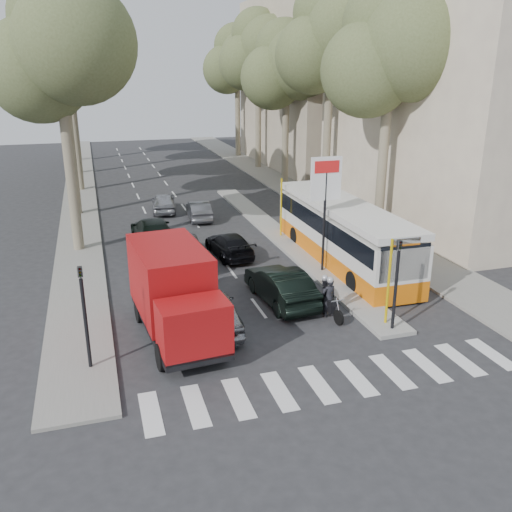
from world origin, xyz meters
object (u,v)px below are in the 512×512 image
at_px(silver_hatchback, 215,311).
at_px(city_bus, 342,231).
at_px(dark_hatchback, 281,285).
at_px(red_truck, 174,292).
at_px(motorcycle, 327,297).

bearing_deg(silver_hatchback, city_bus, -143.10).
relative_size(dark_hatchback, city_bus, 0.39).
xyz_separation_m(red_truck, city_bus, (9.32, 5.55, -0.10)).
xyz_separation_m(silver_hatchback, red_truck, (-1.49, -0.14, 1.02)).
bearing_deg(motorcycle, silver_hatchback, 170.03).
distance_m(city_bus, motorcycle, 6.60).
relative_size(dark_hatchback, red_truck, 0.73).
xyz_separation_m(dark_hatchback, city_bus, (4.63, 3.85, 0.87)).
bearing_deg(motorcycle, red_truck, 172.10).
bearing_deg(city_bus, dark_hatchback, -139.79).
xyz_separation_m(silver_hatchback, dark_hatchback, (3.19, 1.56, 0.04)).
height_order(red_truck, city_bus, red_truck).
bearing_deg(red_truck, motorcycle, -5.78).
height_order(dark_hatchback, motorcycle, motorcycle).
bearing_deg(motorcycle, dark_hatchback, 119.01).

